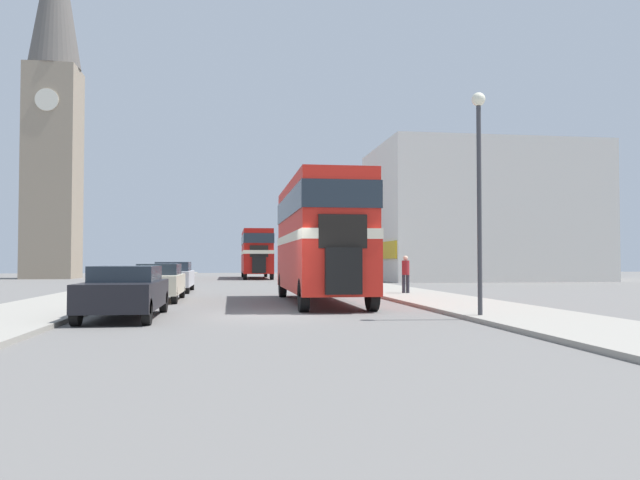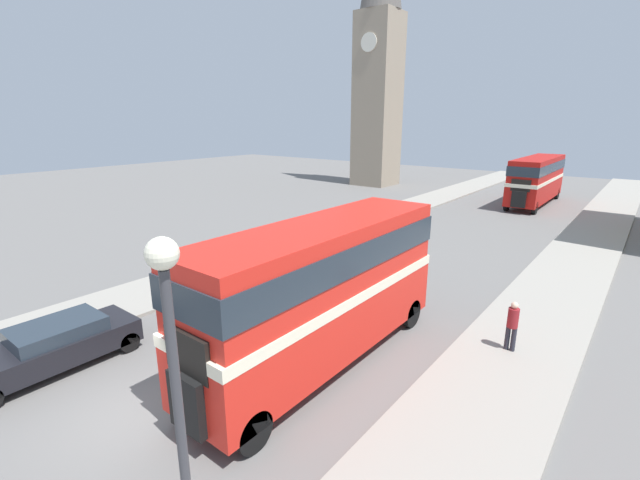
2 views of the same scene
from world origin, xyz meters
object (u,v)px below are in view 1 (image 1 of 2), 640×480
Objects in this scene: car_parked_mid at (159,281)px; car_parked_near at (125,291)px; car_parked_far at (173,276)px; double_decker_bus at (320,232)px; pedestrian_walking at (406,272)px; church_tower at (54,89)px; street_lamp at (479,169)px; bus_distant at (256,250)px.

car_parked_near is at bearing -90.68° from car_parked_mid.
car_parked_mid is 0.98× the size of car_parked_far.
pedestrian_walking is at bearing 42.79° from double_decker_bus.
pedestrian_walking is 39.90m from church_tower.
double_decker_bus is at bearing 40.75° from car_parked_near.
car_parked_far is at bearing 155.21° from pedestrian_walking.
car_parked_near is 13.87m from pedestrian_walking.
pedestrian_walking reaches higher than car_parked_near.
street_lamp is 47.08m from church_tower.
double_decker_bus is 7.71m from street_lamp.
car_parked_far is 18.47m from street_lamp.
bus_distant is 1.80× the size of street_lamp.
car_parked_mid is 0.76× the size of street_lamp.
pedestrian_walking is (5.40, -27.30, -1.37)m from bus_distant.
street_lamp reaches higher than bus_distant.
double_decker_bus is 6.14m from pedestrian_walking.
car_parked_near is 7.22m from car_parked_mid.
car_parked_far is at bearing 120.48° from street_lamp.
car_parked_near is (-4.97, -36.52, -1.68)m from bus_distant.
car_parked_mid is 10.48m from pedestrian_walking.
bus_distant is 27.87m from pedestrian_walking.
pedestrian_walking is at bearing 10.95° from car_parked_mid.
bus_distant is 6.47× the size of pedestrian_walking.
car_parked_near is (-6.00, -5.17, -1.82)m from double_decker_bus.
pedestrian_walking is (10.35, -4.78, 0.28)m from car_parked_far.
bus_distant is 36.89m from car_parked_near.
double_decker_bus is 40.27m from church_tower.
car_parked_mid is at bearing -89.39° from car_parked_far.
street_lamp is (4.27, -38.20, 1.54)m from bus_distant.
car_parked_near is at bearing -90.06° from car_parked_far.
street_lamp is (3.24, -6.86, 1.40)m from double_decker_bus.
car_parked_mid is 6.77m from car_parked_far.
car_parked_near is 9.93m from street_lamp.
double_decker_bus is 0.90× the size of bus_distant.
church_tower is (-18.26, 33.17, 13.70)m from double_decker_bus.
church_tower is (-12.27, 24.35, 15.49)m from car_parked_far.
car_parked_near is 0.15× the size of church_tower.
street_lamp is at bearing -44.21° from car_parked_mid.
pedestrian_walking is at bearing -24.79° from car_parked_far.
pedestrian_walking is 0.05× the size of church_tower.
car_parked_far reaches higher than car_parked_mid.
street_lamp is (-1.12, -10.90, 2.91)m from pedestrian_walking.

